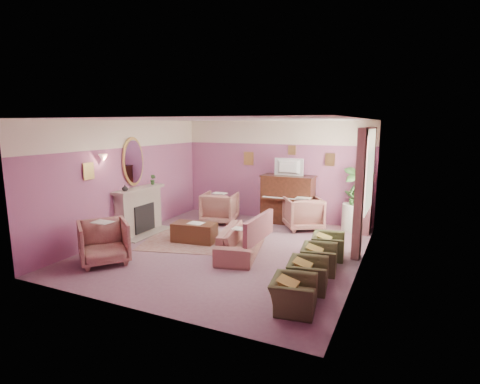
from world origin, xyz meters
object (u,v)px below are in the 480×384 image
at_px(olive_chair_c, 319,254).
at_px(floral_armchair_left, 220,206).
at_px(olive_chair_a, 294,289).
at_px(olive_chair_b, 308,270).
at_px(piano, 288,200).
at_px(floral_armchair_front, 104,240).
at_px(television, 288,166).
at_px(sofa, 241,236).
at_px(side_table, 352,217).
at_px(coffee_table, 194,232).
at_px(floral_armchair_right, 303,212).
at_px(olive_chair_d, 328,242).

bearing_deg(olive_chair_c, floral_armchair_left, 144.92).
distance_m(olive_chair_a, olive_chair_b, 0.82).
height_order(piano, floral_armchair_front, piano).
bearing_deg(floral_armchair_front, olive_chair_c, 19.04).
bearing_deg(television, floral_armchair_front, -118.41).
bearing_deg(olive_chair_c, television, 117.77).
relative_size(piano, olive_chair_c, 1.91).
distance_m(television, olive_chair_c, 3.63).
xyz_separation_m(television, sofa, (-0.13, -2.75, -1.22)).
distance_m(floral_armchair_left, olive_chair_a, 5.17).
xyz_separation_m(television, olive_chair_c, (1.58, -3.01, -1.28)).
bearing_deg(side_table, olive_chair_c, -92.96).
relative_size(sofa, side_table, 2.69).
distance_m(floral_armchair_left, olive_chair_c, 4.05).
height_order(piano, side_table, piano).
bearing_deg(coffee_table, sofa, -11.38).
xyz_separation_m(coffee_table, side_table, (3.19, 2.49, 0.12)).
relative_size(floral_armchair_right, olive_chair_b, 1.27).
xyz_separation_m(sofa, olive_chair_c, (1.71, -0.26, -0.06)).
distance_m(olive_chair_a, olive_chair_c, 1.64).
xyz_separation_m(floral_armchair_left, olive_chair_c, (3.32, -2.33, -0.15)).
distance_m(floral_armchair_left, floral_armchair_front, 3.74).
bearing_deg(floral_armchair_right, side_table, 17.38).
relative_size(floral_armchair_left, olive_chair_d, 1.27).
bearing_deg(floral_armchair_right, olive_chair_a, -76.45).
xyz_separation_m(olive_chair_d, side_table, (0.16, 2.20, 0.03)).
distance_m(floral_armchair_left, floral_armchair_right, 2.31).
relative_size(floral_armchair_left, floral_armchair_front, 1.00).
bearing_deg(television, olive_chair_b, -67.52).
xyz_separation_m(coffee_table, olive_chair_b, (3.03, -1.34, 0.09)).
distance_m(floral_armchair_right, olive_chair_d, 2.10).
relative_size(olive_chair_b, olive_chair_d, 1.00).
distance_m(coffee_table, olive_chair_d, 3.05).
bearing_deg(side_table, coffee_table, -141.96).
xyz_separation_m(floral_armchair_left, olive_chair_b, (3.32, -3.15, -0.15)).
xyz_separation_m(sofa, floral_armchair_right, (0.68, 2.39, 0.09)).
bearing_deg(olive_chair_d, side_table, 85.94).
distance_m(sofa, floral_armchair_left, 2.62).
xyz_separation_m(olive_chair_c, olive_chair_d, (0.00, 0.82, 0.00)).
bearing_deg(olive_chair_a, floral_armchair_left, 129.88).
relative_size(television, olive_chair_c, 1.09).
bearing_deg(floral_armchair_left, olive_chair_d, -24.46).
bearing_deg(olive_chair_b, floral_armchair_front, -172.18).
distance_m(sofa, olive_chair_c, 1.73).
distance_m(television, olive_chair_d, 2.99).
xyz_separation_m(floral_armchair_right, side_table, (1.19, 0.37, -0.12)).
height_order(olive_chair_a, olive_chair_b, same).
distance_m(piano, side_table, 1.77).
relative_size(piano, floral_armchair_right, 1.50).
bearing_deg(side_table, floral_armchair_left, -168.78).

